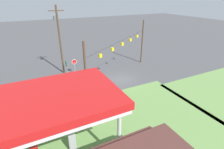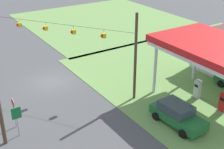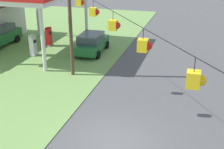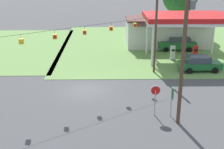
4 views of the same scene
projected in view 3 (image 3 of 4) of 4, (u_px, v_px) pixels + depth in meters
The scene contains 5 objects.
ground_plane at pixel (113, 142), 14.47m from camera, with size 160.00×160.00×0.00m, color #4C4C4F.
fuel_pump_near at pixel (33, 46), 25.62m from camera, with size 0.71×0.56×1.74m.
fuel_pump_far at pixel (49, 37), 28.10m from camera, with size 0.71×0.56×1.74m.
car_at_pumps_front at pixel (92, 43), 26.26m from camera, with size 4.65×2.27×1.72m.
signal_span_gantry at pixel (113, 54), 12.82m from camera, with size 14.38×10.24×7.79m.
Camera 3 is at (-11.70, -3.39, 8.42)m, focal length 50.00 mm.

